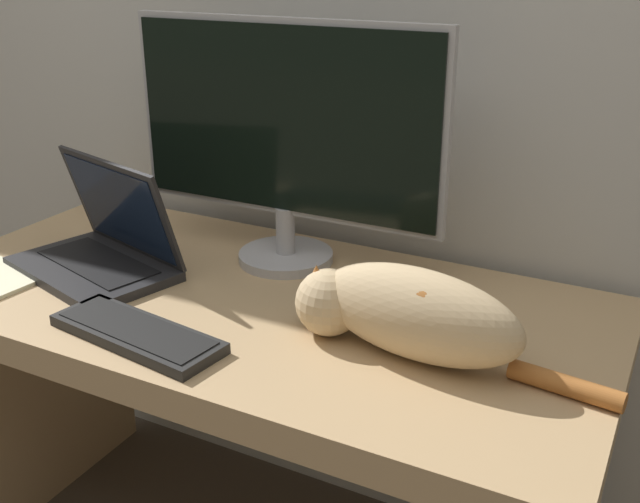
{
  "coord_description": "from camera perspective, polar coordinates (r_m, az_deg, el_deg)",
  "views": [
    {
      "loc": [
        0.72,
        -0.76,
        1.35
      ],
      "look_at": [
        0.17,
        0.3,
        0.86
      ],
      "focal_mm": 42.0,
      "sensor_mm": 36.0,
      "label": 1
    }
  ],
  "objects": [
    {
      "name": "cat",
      "position": [
        1.23,
        6.51,
        -4.5
      ],
      "size": [
        0.55,
        0.18,
        0.15
      ],
      "rotation": [
        0.0,
        0.0,
        -0.13
      ],
      "color": "#D1B284",
      "rests_on": "desk"
    },
    {
      "name": "external_keyboard",
      "position": [
        1.33,
        -13.78,
        -6.08
      ],
      "size": [
        0.34,
        0.16,
        0.02
      ],
      "rotation": [
        0.0,
        0.0,
        -0.14
      ],
      "color": "black",
      "rests_on": "desk"
    },
    {
      "name": "desk",
      "position": [
        1.53,
        -5.1,
        -8.61
      ],
      "size": [
        1.38,
        0.67,
        0.72
      ],
      "color": "tan",
      "rests_on": "ground_plane"
    },
    {
      "name": "monitor",
      "position": [
        1.53,
        -2.75,
        8.81
      ],
      "size": [
        0.69,
        0.2,
        0.5
      ],
      "color": "#B2B2B7",
      "rests_on": "desk"
    },
    {
      "name": "laptop",
      "position": [
        1.61,
        -16.31,
        0.18
      ],
      "size": [
        0.39,
        0.31,
        0.23
      ],
      "rotation": [
        0.0,
        0.0,
        -0.28
      ],
      "color": "#232326",
      "rests_on": "desk"
    }
  ]
}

